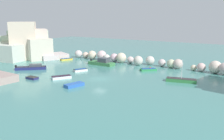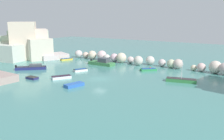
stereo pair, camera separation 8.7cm
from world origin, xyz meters
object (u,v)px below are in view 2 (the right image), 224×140
object	(u,v)px
moored_boat_2	(32,67)
moored_boat_8	(61,77)
moored_boat_5	(66,59)
channel_buoy	(150,68)
moored_boat_1	(74,85)
moored_boat_3	(148,69)
moored_boat_0	(181,80)
moored_boat_7	(102,62)
moored_boat_6	(32,78)
moored_boat_4	(80,70)

from	to	relation	value
moored_boat_2	moored_boat_8	xyz separation A→B (m)	(12.13, -2.66, -0.17)
moored_boat_2	moored_boat_5	distance (m)	13.82
channel_buoy	moored_boat_2	xyz separation A→B (m)	(-22.78, -15.44, 0.23)
moored_boat_1	moored_boat_3	xyz separation A→B (m)	(5.16, 19.18, -0.03)
moored_boat_0	channel_buoy	bearing A→B (deg)	-50.97
moored_boat_0	moored_boat_2	distance (m)	33.53
moored_boat_7	moored_boat_0	bearing A→B (deg)	-12.63
moored_boat_5	moored_boat_1	bearing A→B (deg)	70.36
moored_boat_3	moored_boat_7	world-z (taller)	moored_boat_7
moored_boat_5	moored_boat_8	distance (m)	21.65
channel_buoy	moored_boat_6	size ratio (longest dim) A/B	0.20
moored_boat_6	moored_boat_8	xyz separation A→B (m)	(4.59, 3.34, 0.07)
moored_boat_6	moored_boat_7	bearing A→B (deg)	80.67
moored_boat_7	moored_boat_8	xyz separation A→B (m)	(1.69, -16.07, -0.35)
moored_boat_5	moored_boat_8	bearing A→B (deg)	65.09
moored_boat_5	moored_boat_6	xyz separation A→B (m)	(9.63, -19.66, -0.05)
moored_boat_0	moored_boat_4	xyz separation A→B (m)	(-21.78, -3.25, -0.06)
moored_boat_4	moored_boat_5	world-z (taller)	moored_boat_4
moored_boat_7	moored_boat_5	bearing A→B (deg)	-179.59
moored_boat_1	moored_boat_6	size ratio (longest dim) A/B	1.57
moored_boat_0	moored_boat_5	world-z (taller)	moored_boat_0
moored_boat_4	moored_boat_2	bearing A→B (deg)	138.70
moored_boat_0	moored_boat_7	size ratio (longest dim) A/B	0.82
moored_boat_3	moored_boat_7	bearing A→B (deg)	-44.44
moored_boat_4	moored_boat_5	distance (m)	15.81
moored_boat_2	moored_boat_3	size ratio (longest dim) A/B	1.73
moored_boat_1	moored_boat_3	world-z (taller)	moored_boat_1
moored_boat_2	moored_boat_8	world-z (taller)	moored_boat_2
moored_boat_1	moored_boat_8	distance (m)	6.55
moored_boat_1	moored_boat_3	size ratio (longest dim) A/B	1.03
moored_boat_3	moored_boat_7	xyz separation A→B (m)	(-12.74, -0.23, 0.39)
channel_buoy	moored_boat_7	world-z (taller)	moored_boat_7
moored_boat_5	moored_boat_7	xyz separation A→B (m)	(12.54, -0.25, 0.36)
moored_boat_4	moored_boat_6	xyz separation A→B (m)	(-3.29, -10.55, -0.07)
moored_boat_3	moored_boat_0	bearing A→B (deg)	102.76
moored_boat_3	moored_boat_4	world-z (taller)	moored_boat_4
moored_boat_7	moored_boat_3	bearing A→B (deg)	2.61
moored_boat_0	moored_boat_4	world-z (taller)	moored_boat_0
moored_boat_0	moored_boat_1	size ratio (longest dim) A/B	1.53
moored_boat_6	moored_boat_2	bearing A→B (deg)	140.66
channel_buoy	moored_boat_4	xyz separation A→B (m)	(-11.95, -10.88, 0.06)
moored_boat_4	moored_boat_3	bearing A→B (deg)	-27.74
channel_buoy	moored_boat_5	size ratio (longest dim) A/B	0.13
moored_boat_4	moored_boat_6	distance (m)	11.06
moored_boat_1	moored_boat_4	xyz separation A→B (m)	(-7.18, 10.09, 0.01)
moored_boat_0	moored_boat_3	size ratio (longest dim) A/B	1.58
moored_boat_5	moored_boat_6	size ratio (longest dim) A/B	1.49
moored_boat_2	moored_boat_3	bearing A→B (deg)	-12.86
moored_boat_2	moored_boat_4	world-z (taller)	moored_boat_2
moored_boat_1	moored_boat_5	bearing A→B (deg)	59.37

